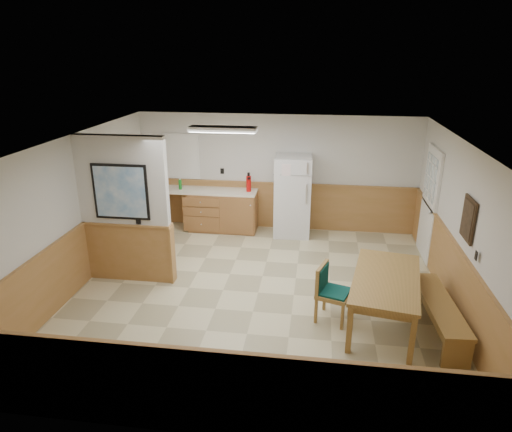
# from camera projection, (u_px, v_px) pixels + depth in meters

# --- Properties ---
(ground) EXTENTS (6.00, 6.00, 0.00)m
(ground) POSITION_uv_depth(u_px,v_px,m) (258.00, 293.00, 7.48)
(ground) COLOR beige
(ground) RESTS_ON ground
(ceiling) EXTENTS (6.00, 6.00, 0.02)m
(ceiling) POSITION_uv_depth(u_px,v_px,m) (258.00, 141.00, 6.63)
(ceiling) COLOR white
(ceiling) RESTS_ON back_wall
(back_wall) EXTENTS (6.00, 0.02, 2.50)m
(back_wall) POSITION_uv_depth(u_px,v_px,m) (277.00, 173.00, 9.85)
(back_wall) COLOR silver
(back_wall) RESTS_ON ground
(right_wall) EXTENTS (0.02, 6.00, 2.50)m
(right_wall) POSITION_uv_depth(u_px,v_px,m) (461.00, 231.00, 6.67)
(right_wall) COLOR silver
(right_wall) RESTS_ON ground
(left_wall) EXTENTS (0.02, 6.00, 2.50)m
(left_wall) POSITION_uv_depth(u_px,v_px,m) (76.00, 212.00, 7.44)
(left_wall) COLOR silver
(left_wall) RESTS_ON ground
(wainscot_back) EXTENTS (6.00, 0.04, 1.00)m
(wainscot_back) POSITION_uv_depth(u_px,v_px,m) (276.00, 206.00, 10.08)
(wainscot_back) COLOR #A67342
(wainscot_back) RESTS_ON ground
(wainscot_right) EXTENTS (0.04, 6.00, 1.00)m
(wainscot_right) POSITION_uv_depth(u_px,v_px,m) (452.00, 277.00, 6.93)
(wainscot_right) COLOR #A67342
(wainscot_right) RESTS_ON ground
(wainscot_left) EXTENTS (0.04, 6.00, 1.00)m
(wainscot_left) POSITION_uv_depth(u_px,v_px,m) (84.00, 254.00, 7.70)
(wainscot_left) COLOR #A67342
(wainscot_left) RESTS_ON ground
(partition_wall) EXTENTS (1.50, 0.20, 2.50)m
(partition_wall) POSITION_uv_depth(u_px,v_px,m) (125.00, 212.00, 7.53)
(partition_wall) COLOR silver
(partition_wall) RESTS_ON ground
(kitchen_counter) EXTENTS (2.20, 0.61, 1.00)m
(kitchen_counter) POSITION_uv_depth(u_px,v_px,m) (220.00, 210.00, 9.98)
(kitchen_counter) COLOR brown
(kitchen_counter) RESTS_ON ground
(exterior_door) EXTENTS (0.07, 1.02, 2.15)m
(exterior_door) POSITION_uv_depth(u_px,v_px,m) (429.00, 203.00, 8.51)
(exterior_door) COLOR white
(exterior_door) RESTS_ON ground
(kitchen_window) EXTENTS (0.80, 0.04, 1.00)m
(kitchen_window) POSITION_uv_depth(u_px,v_px,m) (182.00, 156.00, 9.99)
(kitchen_window) COLOR white
(kitchen_window) RESTS_ON back_wall
(wall_painting) EXTENTS (0.04, 0.50, 0.60)m
(wall_painting) POSITION_uv_depth(u_px,v_px,m) (468.00, 219.00, 6.29)
(wall_painting) COLOR #302113
(wall_painting) RESTS_ON right_wall
(fluorescent_fixture) EXTENTS (1.20, 0.30, 0.09)m
(fluorescent_fixture) POSITION_uv_depth(u_px,v_px,m) (223.00, 129.00, 7.96)
(fluorescent_fixture) COLOR white
(fluorescent_fixture) RESTS_ON ceiling
(refrigerator) EXTENTS (0.78, 0.74, 1.71)m
(refrigerator) POSITION_uv_depth(u_px,v_px,m) (292.00, 196.00, 9.59)
(refrigerator) COLOR silver
(refrigerator) RESTS_ON ground
(dining_table) EXTENTS (1.19, 1.91, 0.75)m
(dining_table) POSITION_uv_depth(u_px,v_px,m) (386.00, 283.00, 6.42)
(dining_table) COLOR #A97B3E
(dining_table) RESTS_ON ground
(dining_bench) EXTENTS (0.48, 1.77, 0.45)m
(dining_bench) POSITION_uv_depth(u_px,v_px,m) (439.00, 308.00, 6.37)
(dining_bench) COLOR #A97B3E
(dining_bench) RESTS_ON ground
(dining_chair) EXTENTS (0.73, 0.60, 0.85)m
(dining_chair) POSITION_uv_depth(u_px,v_px,m) (328.00, 288.00, 6.61)
(dining_chair) COLOR #A97B3E
(dining_chair) RESTS_ON ground
(fire_extinguisher) EXTENTS (0.12, 0.12, 0.41)m
(fire_extinguisher) POSITION_uv_depth(u_px,v_px,m) (249.00, 183.00, 9.70)
(fire_extinguisher) COLOR #BA0A09
(fire_extinguisher) RESTS_ON kitchen_counter
(soap_bottle) EXTENTS (0.08, 0.08, 0.22)m
(soap_bottle) POSITION_uv_depth(u_px,v_px,m) (180.00, 184.00, 9.86)
(soap_bottle) COLOR #178123
(soap_bottle) RESTS_ON kitchen_counter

